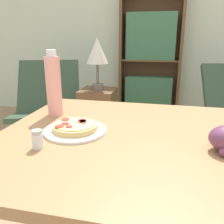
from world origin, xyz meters
TOP-DOWN VIEW (x-y plane):
  - wall_back at (0.00, 2.62)m, footprint 8.00×0.05m
  - dining_table at (0.09, 0.04)m, footprint 1.06×0.91m
  - pizza_on_plate at (-0.15, 0.02)m, footprint 0.24×0.24m
  - drink_bottle at (-0.32, 0.21)m, footprint 0.07×0.07m
  - salt_shaker at (-0.22, -0.14)m, footprint 0.04×0.04m
  - lounge_chair_near at (-1.01, 1.42)m, footprint 0.84×0.93m
  - bookshelf at (-0.03, 2.47)m, footprint 0.81×0.25m
  - side_table at (-0.46, 1.44)m, footprint 0.34×0.34m
  - table_lamp at (-0.46, 1.44)m, footprint 0.21×0.21m

SIDE VIEW (x-z plane):
  - lounge_chair_near at x=-1.01m, z-range -0.15..0.73m
  - side_table at x=-0.46m, z-range 0.00..0.63m
  - dining_table at x=0.09m, z-range 0.28..1.06m
  - bookshelf at x=-0.03m, z-range -0.07..1.59m
  - pizza_on_plate at x=-0.15m, z-range 0.77..0.81m
  - salt_shaker at x=-0.22m, z-range 0.78..0.84m
  - drink_bottle at x=-0.32m, z-range 0.77..1.07m
  - table_lamp at x=-0.46m, z-range 0.74..1.23m
  - wall_back at x=0.00m, z-range 0.00..2.60m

